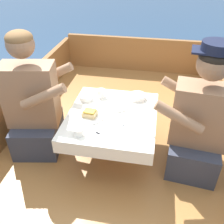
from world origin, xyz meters
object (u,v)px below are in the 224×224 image
object	(u,v)px
person_port	(34,106)
coffee_cup_starboard	(101,93)
person_starboard	(199,124)
sandwich	(90,113)
coffee_cup_port	(79,132)

from	to	relation	value
person_port	coffee_cup_starboard	size ratio (longest dim) A/B	10.49
person_port	person_starboard	distance (m)	1.27
person_starboard	sandwich	xyz separation A→B (m)	(-0.79, -0.05, 0.03)
sandwich	coffee_cup_starboard	size ratio (longest dim) A/B	1.14
person_port	coffee_cup_port	size ratio (longest dim) A/B	11.06
coffee_cup_port	coffee_cup_starboard	distance (m)	0.53
person_starboard	person_port	bearing A→B (deg)	5.93
person_port	coffee_cup_port	world-z (taller)	person_port
person_port	person_starboard	world-z (taller)	same
person_port	sandwich	world-z (taller)	person_port
person_port	person_starboard	size ratio (longest dim) A/B	1.00
person_port	sandwich	distance (m)	0.48
coffee_cup_port	person_port	bearing A→B (deg)	148.70
sandwich	coffee_cup_starboard	distance (m)	0.30
person_starboard	sandwich	distance (m)	0.79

